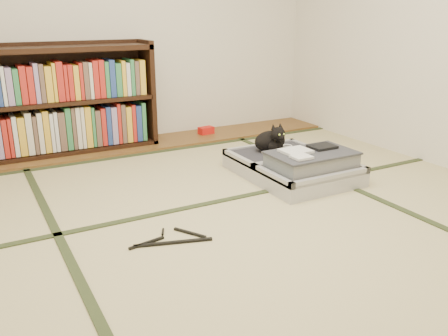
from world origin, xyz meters
TOP-DOWN VIEW (x-y plane):
  - floor at (0.00, 0.00)m, footprint 4.50×4.50m
  - wood_strip at (0.00, 2.00)m, footprint 4.00×0.50m
  - red_item at (0.76, 2.03)m, footprint 0.16×0.11m
  - tatami_borders at (0.00, 0.49)m, footprint 4.00×4.50m
  - bookcase at (-0.58, 2.07)m, footprint 1.54×0.35m
  - suitcase at (0.77, 0.55)m, footprint 0.70×0.93m
  - cat at (0.75, 0.84)m, footprint 0.31×0.31m
  - cable_coil at (0.93, 0.88)m, footprint 0.10×0.10m
  - hanger at (-0.47, 0.02)m, footprint 0.45×0.26m

SIDE VIEW (x-z plane):
  - floor at x=0.00m, z-range 0.00..0.00m
  - tatami_borders at x=0.00m, z-range 0.00..0.01m
  - hanger at x=-0.47m, z-range 0.00..0.01m
  - wood_strip at x=0.00m, z-range 0.00..0.02m
  - red_item at x=0.76m, z-range 0.02..0.09m
  - suitcase at x=0.77m, z-range -0.04..0.23m
  - cable_coil at x=0.93m, z-range 0.13..0.16m
  - cat at x=0.75m, z-range 0.10..0.35m
  - bookcase at x=-0.58m, z-range -0.04..0.95m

